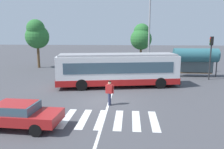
# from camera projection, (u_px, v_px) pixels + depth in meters

# --- Properties ---
(ground_plane) EXTENTS (160.00, 160.00, 0.00)m
(ground_plane) POSITION_uv_depth(u_px,v_px,m) (104.00, 102.00, 16.12)
(ground_plane) COLOR #47474C
(city_transit_bus) EXTENTS (11.47, 4.62, 3.06)m
(city_transit_bus) POSITION_uv_depth(u_px,v_px,m) (118.00, 70.00, 20.48)
(city_transit_bus) COLOR black
(city_transit_bus) RESTS_ON ground_plane
(pedestrian_crossing_street) EXTENTS (0.57, 0.33, 1.72)m
(pedestrian_crossing_street) POSITION_uv_depth(u_px,v_px,m) (110.00, 91.00, 15.20)
(pedestrian_crossing_street) COLOR #333856
(pedestrian_crossing_street) RESTS_ON ground_plane
(foreground_sedan) EXTENTS (4.58, 2.02, 1.35)m
(foreground_sedan) POSITION_uv_depth(u_px,v_px,m) (17.00, 114.00, 11.53)
(foreground_sedan) COLOR black
(foreground_sedan) RESTS_ON ground_plane
(parked_car_black) EXTENTS (1.89, 4.51, 1.35)m
(parked_car_black) POSITION_uv_depth(u_px,v_px,m) (91.00, 62.00, 32.66)
(parked_car_black) COLOR black
(parked_car_black) RESTS_ON ground_plane
(parked_car_red) EXTENTS (2.02, 4.57, 1.35)m
(parked_car_red) POSITION_uv_depth(u_px,v_px,m) (110.00, 62.00, 32.33)
(parked_car_red) COLOR black
(parked_car_red) RESTS_ON ground_plane
(parked_car_charcoal) EXTENTS (1.89, 4.51, 1.35)m
(parked_car_charcoal) POSITION_uv_depth(u_px,v_px,m) (129.00, 62.00, 32.22)
(parked_car_charcoal) COLOR black
(parked_car_charcoal) RESTS_ON ground_plane
(traffic_light_far_corner) EXTENTS (0.33, 0.32, 4.57)m
(traffic_light_far_corner) POSITION_uv_depth(u_px,v_px,m) (211.00, 51.00, 23.30)
(traffic_light_far_corner) COLOR #28282B
(traffic_light_far_corner) RESTS_ON ground_plane
(bus_stop_shelter) EXTENTS (4.87, 1.54, 3.25)m
(bus_stop_shelter) POSITION_uv_depth(u_px,v_px,m) (195.00, 56.00, 24.93)
(bus_stop_shelter) COLOR #28282B
(bus_stop_shelter) RESTS_ON ground_plane
(twin_arm_street_lamp) EXTENTS (5.28, 0.32, 9.22)m
(twin_arm_street_lamp) POSITION_uv_depth(u_px,v_px,m) (149.00, 26.00, 25.99)
(twin_arm_street_lamp) COLOR #939399
(twin_arm_street_lamp) RESTS_ON ground_plane
(background_tree_left) EXTENTS (3.33, 3.33, 6.84)m
(background_tree_left) POSITION_uv_depth(u_px,v_px,m) (37.00, 34.00, 31.27)
(background_tree_left) COLOR brown
(background_tree_left) RESTS_ON ground_plane
(background_tree_right) EXTENTS (3.51, 3.51, 6.51)m
(background_tree_right) POSITION_uv_depth(u_px,v_px,m) (141.00, 37.00, 36.55)
(background_tree_right) COLOR brown
(background_tree_right) RESTS_ON ground_plane
(crosswalk_painted_stripes) EXTENTS (6.49, 3.06, 0.01)m
(crosswalk_painted_stripes) POSITION_uv_depth(u_px,v_px,m) (101.00, 119.00, 12.82)
(crosswalk_painted_stripes) COLOR silver
(crosswalk_painted_stripes) RESTS_ON ground_plane
(lane_center_line) EXTENTS (0.16, 24.00, 0.01)m
(lane_center_line) POSITION_uv_depth(u_px,v_px,m) (111.00, 94.00, 18.05)
(lane_center_line) COLOR silver
(lane_center_line) RESTS_ON ground_plane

